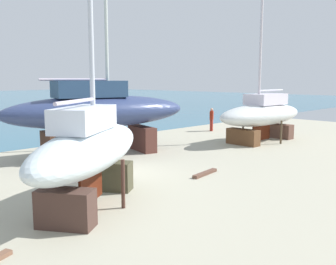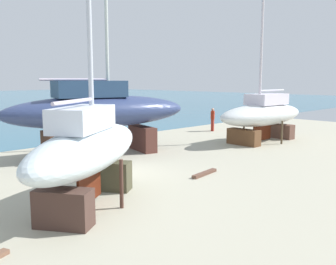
# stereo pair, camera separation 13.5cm
# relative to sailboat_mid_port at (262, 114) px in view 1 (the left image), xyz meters

# --- Properties ---
(ground_plane) EXTENTS (52.01, 52.01, 0.00)m
(ground_plane) POSITION_rel_sailboat_mid_port_xyz_m (-11.60, -4.93, -1.75)
(ground_plane) COLOR #A9A48E
(sailboat_mid_port) EXTENTS (8.00, 2.95, 12.84)m
(sailboat_mid_port) POSITION_rel_sailboat_mid_port_xyz_m (0.00, 0.00, 0.00)
(sailboat_mid_port) COLOR brown
(sailboat_mid_port) RESTS_ON ground
(sailboat_far_slipway) EXTENTS (6.85, 5.50, 11.20)m
(sailboat_far_slipway) POSITION_rel_sailboat_mid_port_xyz_m (-14.77, -2.86, 0.07)
(sailboat_far_slipway) COLOR #43402D
(sailboat_far_slipway) RESTS_ON ground
(sailboat_large_starboard) EXTENTS (10.26, 5.21, 15.73)m
(sailboat_large_starboard) POSITION_rel_sailboat_mid_port_xyz_m (-9.97, 3.66, 0.57)
(sailboat_large_starboard) COLOR #562F27
(sailboat_large_starboard) RESTS_ON ground
(worker) EXTENTS (0.50, 0.43, 1.77)m
(worker) POSITION_rel_sailboat_mid_port_xyz_m (1.45, 5.25, -0.83)
(worker) COLOR maroon
(worker) RESTS_ON ground
(timber_plank_far) EXTENTS (1.63, 0.44, 0.13)m
(timber_plank_far) POSITION_rel_sailboat_mid_port_xyz_m (-9.23, -2.93, -1.69)
(timber_plank_far) COLOR brown
(timber_plank_far) RESTS_ON ground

